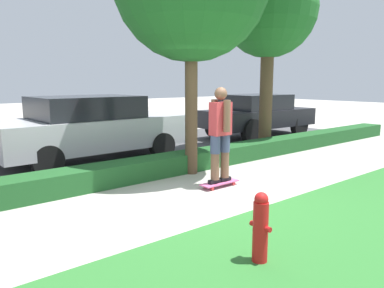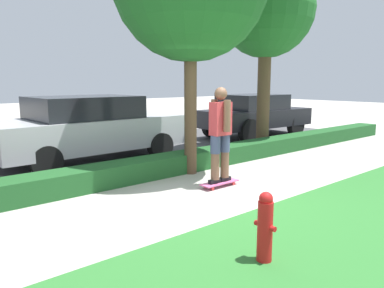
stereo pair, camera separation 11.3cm
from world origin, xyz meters
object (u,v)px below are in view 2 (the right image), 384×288
at_px(parked_car_middle, 89,127).
at_px(parked_car_rear, 254,114).
at_px(skater_person, 220,132).
at_px(tree_far, 266,11).
at_px(skateboard, 220,183).
at_px(fire_hydrant, 265,227).

height_order(parked_car_middle, parked_car_rear, parked_car_middle).
bearing_deg(parked_car_middle, skater_person, -79.49).
distance_m(tree_far, parked_car_rear, 3.81).
height_order(skateboard, fire_hydrant, fire_hydrant).
bearing_deg(skateboard, skater_person, -26.57).
distance_m(skateboard, parked_car_rear, 6.40).
distance_m(parked_car_rear, fire_hydrant, 9.09).
bearing_deg(tree_far, skater_person, -151.75).
distance_m(parked_car_middle, fire_hydrant, 6.02).
relative_size(skateboard, fire_hydrant, 1.02).
xyz_separation_m(skateboard, parked_car_middle, (-0.76, 3.62, 0.73)).
bearing_deg(parked_car_rear, fire_hydrant, -136.98).
height_order(skateboard, parked_car_rear, parked_car_rear).
relative_size(parked_car_rear, fire_hydrant, 5.32).
xyz_separation_m(parked_car_middle, parked_car_rear, (5.98, 0.01, -0.02)).
bearing_deg(skater_person, skateboard, 153.43).
bearing_deg(parked_car_middle, fire_hydrant, -99.74).
distance_m(skater_person, tree_far, 4.81).
height_order(parked_car_rear, fire_hydrant, parked_car_rear).
relative_size(skater_person, parked_car_middle, 0.37).
xyz_separation_m(tree_far, parked_car_rear, (1.71, 1.75, -2.91)).
relative_size(skateboard, tree_far, 0.15).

